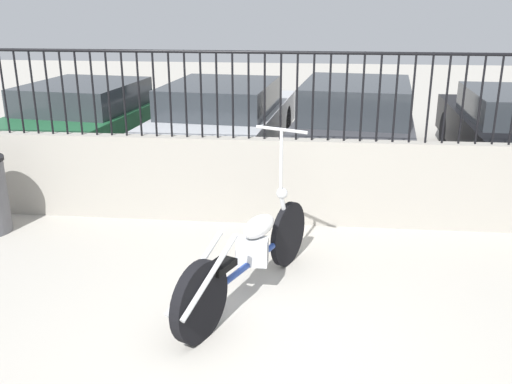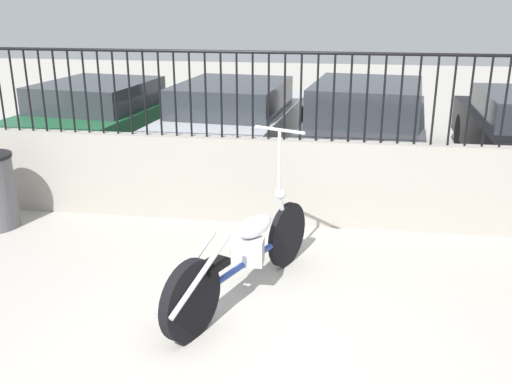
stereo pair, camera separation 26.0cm
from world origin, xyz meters
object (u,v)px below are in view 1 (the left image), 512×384
Objects in this scene: car_silver at (224,119)px; car_dark_grey at (355,123)px; motorcycle_blue at (244,259)px; car_green at (90,117)px.

car_dark_grey is (2.16, -0.28, 0.03)m from car_silver.
motorcycle_blue is at bearing 171.69° from car_dark_grey.
motorcycle_blue is 4.92m from car_silver.
car_dark_grey is at bearing -86.75° from car_green.
car_silver is 1.00× the size of car_dark_grey.
car_dark_grey is (4.47, -0.27, 0.04)m from car_green.
motorcycle_blue is 4.72m from car_dark_grey.
car_dark_grey is (1.23, 4.55, 0.26)m from motorcycle_blue.
motorcycle_blue is 5.81m from car_green.
car_dark_grey reaches higher than car_green.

